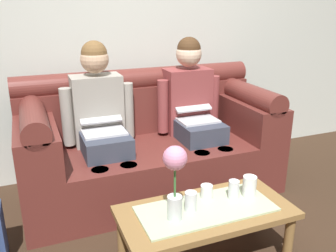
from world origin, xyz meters
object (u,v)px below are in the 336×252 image
at_px(couch, 149,145).
at_px(flower_vase, 175,173).
at_px(cup_near_left, 207,191).
at_px(cup_near_right, 234,190).
at_px(cup_far_left, 191,202).
at_px(person_left, 101,118).
at_px(cup_far_center, 249,186).
at_px(person_right, 193,107).
at_px(coffee_table, 206,216).

relative_size(couch, flower_vase, 4.69).
relative_size(cup_near_left, cup_near_right, 0.70).
bearing_deg(flower_vase, cup_far_left, 19.21).
bearing_deg(cup_far_left, couch, 84.50).
xyz_separation_m(person_left, flower_vase, (0.17, -1.03, -0.02)).
bearing_deg(couch, cup_far_center, -72.49).
bearing_deg(person_right, coffee_table, -110.99).
relative_size(couch, cup_far_center, 15.77).
bearing_deg(person_right, couch, 179.65).
bearing_deg(cup_far_center, cup_near_right, 176.42).
bearing_deg(cup_near_left, couch, 93.51).
distance_m(person_right, cup_near_right, 1.01).
distance_m(couch, cup_far_center, 1.02).
relative_size(coffee_table, cup_near_left, 12.51).
distance_m(person_right, cup_far_center, 1.00).
bearing_deg(person_right, cup_near_left, -110.09).
relative_size(couch, person_right, 1.63).
distance_m(couch, cup_near_right, 0.99).
height_order(coffee_table, cup_near_right, cup_near_right).
xyz_separation_m(flower_vase, cup_far_center, (0.52, 0.06, -0.21)).
height_order(person_right, cup_near_left, person_right).
relative_size(person_left, cup_near_right, 10.54).
xyz_separation_m(coffee_table, cup_far_center, (0.31, 0.03, 0.12)).
bearing_deg(cup_far_center, cup_near_left, 163.56).
xyz_separation_m(couch, cup_near_left, (0.06, -0.90, 0.03)).
distance_m(person_left, person_right, 0.77).
relative_size(person_right, cup_far_left, 10.53).
distance_m(couch, coffee_table, 1.00).
height_order(couch, coffee_table, couch).
bearing_deg(person_right, person_left, 179.99).
distance_m(flower_vase, cup_far_left, 0.25).
relative_size(cup_near_left, cup_far_center, 0.64).
relative_size(coffee_table, cup_near_right, 8.70).
xyz_separation_m(person_right, cup_far_center, (-0.08, -0.97, -0.23)).
height_order(flower_vase, cup_far_center, flower_vase).
bearing_deg(person_left, cup_near_left, -63.95).
distance_m(person_left, cup_far_center, 1.21).
bearing_deg(cup_near_left, flower_vase, -152.78).
xyz_separation_m(person_left, cup_far_center, (0.69, -0.97, -0.23)).
relative_size(person_left, person_right, 1.00).
distance_m(coffee_table, cup_far_left, 0.15).
bearing_deg(couch, cup_far_left, -95.50).
height_order(coffee_table, flower_vase, flower_vase).
xyz_separation_m(person_right, flower_vase, (-0.59, -1.03, -0.02)).
xyz_separation_m(person_right, cup_near_left, (-0.33, -0.90, -0.25)).
relative_size(person_left, cup_far_center, 9.66).
bearing_deg(cup_far_center, flower_vase, -173.13).
height_order(person_left, flower_vase, person_left).
height_order(couch, person_right, person_right).
height_order(person_right, coffee_table, person_right).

